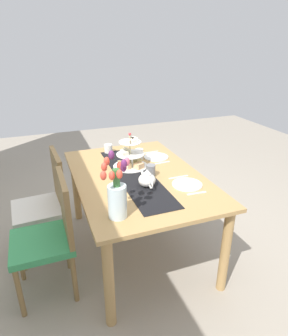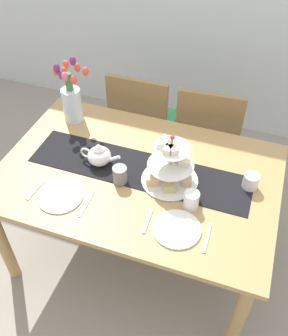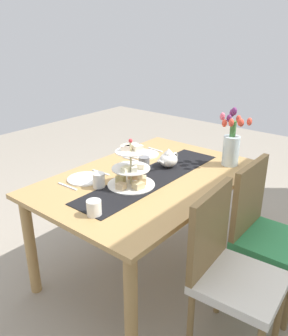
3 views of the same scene
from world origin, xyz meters
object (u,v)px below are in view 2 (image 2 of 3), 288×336
(teapot, at_px, (99,155))
(knife_right, at_px, (207,238))
(knife_left, at_px, (86,204))
(dinner_plate_left, at_px, (60,196))
(dining_table, at_px, (138,185))
(dinner_plate_right, at_px, (177,229))
(fork_left, at_px, (36,190))
(mug_white_text, at_px, (191,200))
(tiered_cake_stand, at_px, (169,168))
(chair_right, at_px, (208,135))
(chair_left, at_px, (143,121))
(fork_right, at_px, (148,221))
(cream_jug, at_px, (251,181))
(tulip_vase, at_px, (71,98))
(mug_grey, at_px, (120,175))

(teapot, relative_size, knife_right, 1.40)
(knife_left, bearing_deg, dinner_plate_left, 180.00)
(dining_table, xyz_separation_m, teapot, (-0.22, 0.00, 0.16))
(dinner_plate_right, xyz_separation_m, knife_right, (0.15, 0.00, -0.00))
(fork_left, height_order, mug_white_text, mug_white_text)
(tiered_cake_stand, height_order, knife_left, tiered_cake_stand)
(chair_right, bearing_deg, fork_left, -124.53)
(chair_right, relative_size, dinner_plate_left, 3.96)
(teapot, distance_m, mug_white_text, 0.57)
(chair_left, distance_m, fork_right, 1.12)
(cream_jug, bearing_deg, tulip_vase, 168.72)
(tiered_cake_stand, height_order, fork_right, tiered_cake_stand)
(mug_grey, bearing_deg, dining_table, 56.15)
(tiered_cake_stand, bearing_deg, teapot, -179.86)
(dinner_plate_left, bearing_deg, dining_table, 43.76)
(teapot, distance_m, dinner_plate_right, 0.61)
(dining_table, xyz_separation_m, fork_right, (0.16, -0.29, 0.10))
(chair_right, distance_m, tulip_vase, 0.97)
(tiered_cake_stand, bearing_deg, tulip_vase, 156.05)
(cream_jug, height_order, dinner_plate_right, cream_jug)
(dinner_plate_right, distance_m, fork_right, 0.15)
(tiered_cake_stand, distance_m, knife_left, 0.46)
(chair_left, bearing_deg, fork_right, -69.11)
(tiered_cake_stand, xyz_separation_m, mug_white_text, (0.15, -0.14, -0.04))
(teapot, distance_m, tulip_vase, 0.46)
(chair_right, distance_m, cream_jug, 0.77)
(chair_left, distance_m, mug_white_text, 1.06)
(chair_right, distance_m, fork_right, 1.05)
(fork_left, bearing_deg, dinner_plate_left, 0.00)
(tiered_cake_stand, xyz_separation_m, dinner_plate_left, (-0.48, -0.30, -0.09))
(dining_table, relative_size, knife_right, 8.83)
(teapot, xyz_separation_m, fork_right, (0.38, -0.29, -0.06))
(knife_left, bearing_deg, fork_left, 180.00)
(mug_grey, bearing_deg, chair_left, 101.60)
(chair_right, relative_size, cream_jug, 10.71)
(teapot, height_order, fork_right, teapot)
(chair_left, distance_m, knife_left, 1.05)
(teapot, distance_m, fork_left, 0.38)
(teapot, bearing_deg, tiered_cake_stand, 0.14)
(chair_left, relative_size, cream_jug, 10.71)
(fork_left, distance_m, knife_left, 0.29)
(knife_left, bearing_deg, chair_left, 93.82)
(dinner_plate_right, distance_m, mug_white_text, 0.17)
(dinner_plate_left, bearing_deg, dinner_plate_right, 0.00)
(teapot, bearing_deg, knife_right, -23.69)
(cream_jug, height_order, dinner_plate_left, cream_jug)
(chair_right, bearing_deg, teapot, -123.02)
(teapot, relative_size, fork_right, 1.59)
(dining_table, xyz_separation_m, mug_grey, (-0.06, -0.09, 0.15))
(tiered_cake_stand, xyz_separation_m, fork_left, (-0.63, -0.30, -0.09))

